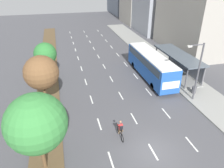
% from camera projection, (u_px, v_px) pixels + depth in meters
% --- Properties ---
extents(ground_plane, '(140.00, 140.00, 0.00)m').
position_uv_depth(ground_plane, '(153.00, 151.00, 16.97)').
color(ground_plane, '#4C4C51').
extents(median_strip, '(2.60, 52.00, 0.12)m').
position_uv_depth(median_strip, '(49.00, 67.00, 32.25)').
color(median_strip, brown).
rests_on(median_strip, ground).
extents(sidewalk_right, '(4.50, 52.00, 0.15)m').
position_uv_depth(sidewalk_right, '(154.00, 57.00, 36.12)').
color(sidewalk_right, gray).
rests_on(sidewalk_right, ground).
extents(lane_divider_left, '(0.14, 47.32, 0.01)m').
position_uv_depth(lane_divider_left, '(81.00, 69.00, 31.75)').
color(lane_divider_left, white).
rests_on(lane_divider_left, ground).
extents(lane_divider_center, '(0.14, 47.32, 0.01)m').
position_uv_depth(lane_divider_center, '(104.00, 66.00, 32.53)').
color(lane_divider_center, white).
rests_on(lane_divider_center, ground).
extents(lane_divider_right, '(0.14, 47.32, 0.01)m').
position_uv_depth(lane_divider_right, '(126.00, 64.00, 33.30)').
color(lane_divider_right, white).
rests_on(lane_divider_right, ground).
extents(bus_shelter, '(2.90, 9.45, 2.86)m').
position_uv_depth(bus_shelter, '(179.00, 62.00, 29.18)').
color(bus_shelter, gray).
rests_on(bus_shelter, sidewalk_right).
extents(bus, '(2.54, 11.29, 3.37)m').
position_uv_depth(bus, '(151.00, 63.00, 28.14)').
color(bus, '#2356B2').
rests_on(bus, ground).
extents(cyclist, '(0.46, 1.82, 1.71)m').
position_uv_depth(cyclist, '(121.00, 130.00, 18.07)').
color(cyclist, black).
rests_on(cyclist, ground).
extents(median_tree_nearest, '(4.10, 4.10, 6.02)m').
position_uv_depth(median_tree_nearest, '(36.00, 123.00, 13.68)').
color(median_tree_nearest, brown).
rests_on(median_tree_nearest, median_strip).
extents(median_tree_second, '(3.30, 3.30, 5.99)m').
position_uv_depth(median_tree_second, '(41.00, 73.00, 19.77)').
color(median_tree_second, brown).
rests_on(median_tree_second, median_strip).
extents(median_tree_third, '(2.81, 2.81, 5.11)m').
position_uv_depth(median_tree_third, '(45.00, 54.00, 26.33)').
color(median_tree_third, brown).
rests_on(median_tree_third, median_strip).
extents(streetlight, '(1.91, 0.24, 6.50)m').
position_uv_depth(streetlight, '(197.00, 69.00, 22.02)').
color(streetlight, '#4C4C51').
rests_on(streetlight, sidewalk_right).
extents(trash_bin, '(0.52, 0.52, 0.85)m').
position_uv_depth(trash_bin, '(194.00, 90.00, 24.79)').
color(trash_bin, '#4C4C51').
rests_on(trash_bin, sidewalk_right).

